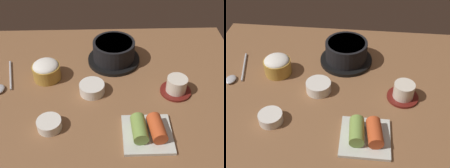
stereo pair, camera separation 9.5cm
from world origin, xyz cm
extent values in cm
cube|color=brown|center=(0.00, 0.00, 1.00)|extent=(100.00, 76.00, 2.00)
cylinder|color=black|center=(3.37, 14.71, 2.66)|extent=(19.46, 19.46, 1.31)
cylinder|color=black|center=(3.37, 14.71, 6.90)|extent=(15.42, 15.42, 7.16)
cylinder|color=#D15619|center=(3.37, 14.71, 10.18)|extent=(13.57, 13.57, 0.60)
cylinder|color=#B78C38|center=(-20.40, 5.43, 4.66)|extent=(9.61, 9.61, 5.32)
ellipsoid|color=white|center=(-20.40, 5.43, 7.32)|extent=(8.84, 8.84, 3.36)
cylinder|color=maroon|center=(23.40, -3.23, 2.40)|extent=(10.24, 10.24, 0.80)
cylinder|color=silver|center=(23.40, -3.23, 5.32)|extent=(6.68, 6.68, 5.05)
cylinder|color=#C6D18C|center=(23.40, -3.23, 7.55)|extent=(5.68, 5.68, 0.40)
cylinder|color=white|center=(-4.48, -2.60, 3.78)|extent=(8.38, 8.38, 3.56)
cylinder|color=#386B2D|center=(-4.48, -2.60, 5.26)|extent=(6.87, 6.87, 0.50)
cube|color=silver|center=(11.73, -21.26, 2.50)|extent=(14.20, 14.20, 1.00)
cylinder|color=#7A9E47|center=(9.25, -21.26, 5.13)|extent=(4.62, 8.69, 4.25)
cylinder|color=#C64C23|center=(14.22, -21.26, 5.13)|extent=(5.22, 8.96, 4.25)
cylinder|color=white|center=(-16.64, -17.54, 3.53)|extent=(7.28, 7.28, 3.06)
cylinder|color=#386B2D|center=(-16.64, -17.54, 4.76)|extent=(5.97, 5.97, 0.50)
cylinder|color=#B7B7BC|center=(-33.82, 6.97, 2.40)|extent=(4.70, 15.81, 0.80)
ellipsoid|color=#B7B7BC|center=(-35.78, -0.84, 2.72)|extent=(3.60, 4.68, 1.26)
camera|label=1|loc=(-0.17, -73.45, 68.17)|focal=46.31mm
camera|label=2|loc=(9.35, -73.10, 68.17)|focal=46.31mm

